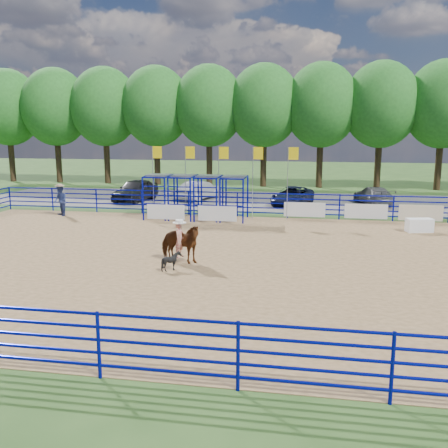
{
  "coord_description": "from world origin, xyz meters",
  "views": [
    {
      "loc": [
        4.35,
        -19.3,
        5.31
      ],
      "look_at": [
        0.78,
        1.0,
        1.3
      ],
      "focal_mm": 40.0,
      "sensor_mm": 36.0,
      "label": 1
    }
  ],
  "objects_px": {
    "car_b": "(200,190)",
    "car_c": "(293,196)",
    "spectator_cowboy": "(60,200)",
    "car_d": "(373,196)",
    "car_a": "(136,190)",
    "horse_and_rider": "(180,241)",
    "calf": "(172,261)",
    "announcer_table": "(419,225)"
  },
  "relations": [
    {
      "from": "car_c",
      "to": "car_d",
      "type": "bearing_deg",
      "value": 26.55
    },
    {
      "from": "horse_and_rider",
      "to": "car_b",
      "type": "bearing_deg",
      "value": 100.22
    },
    {
      "from": "calf",
      "to": "horse_and_rider",
      "type": "bearing_deg",
      "value": -1.41
    },
    {
      "from": "announcer_table",
      "to": "car_d",
      "type": "height_order",
      "value": "car_d"
    },
    {
      "from": "car_b",
      "to": "car_c",
      "type": "bearing_deg",
      "value": -172.68
    },
    {
      "from": "calf",
      "to": "car_d",
      "type": "xyz_separation_m",
      "value": [
        9.35,
        18.24,
        0.25
      ]
    },
    {
      "from": "announcer_table",
      "to": "horse_and_rider",
      "type": "distance_m",
      "value": 13.19
    },
    {
      "from": "horse_and_rider",
      "to": "car_a",
      "type": "height_order",
      "value": "horse_and_rider"
    },
    {
      "from": "announcer_table",
      "to": "car_b",
      "type": "bearing_deg",
      "value": 145.1
    },
    {
      "from": "horse_and_rider",
      "to": "car_d",
      "type": "bearing_deg",
      "value": 61.39
    },
    {
      "from": "calf",
      "to": "car_d",
      "type": "bearing_deg",
      "value": -27.44
    },
    {
      "from": "car_c",
      "to": "calf",
      "type": "bearing_deg",
      "value": -87.03
    },
    {
      "from": "spectator_cowboy",
      "to": "car_d",
      "type": "bearing_deg",
      "value": 22.71
    },
    {
      "from": "calf",
      "to": "spectator_cowboy",
      "type": "height_order",
      "value": "spectator_cowboy"
    },
    {
      "from": "horse_and_rider",
      "to": "car_b",
      "type": "relative_size",
      "value": 0.58
    },
    {
      "from": "announcer_table",
      "to": "car_c",
      "type": "distance_m",
      "value": 10.62
    },
    {
      "from": "car_d",
      "to": "car_a",
      "type": "bearing_deg",
      "value": -9.28
    },
    {
      "from": "car_a",
      "to": "horse_and_rider",
      "type": "bearing_deg",
      "value": -56.51
    },
    {
      "from": "horse_and_rider",
      "to": "spectator_cowboy",
      "type": "distance_m",
      "value": 13.4
    },
    {
      "from": "car_b",
      "to": "car_d",
      "type": "relative_size",
      "value": 0.97
    },
    {
      "from": "car_a",
      "to": "car_c",
      "type": "relative_size",
      "value": 1.04
    },
    {
      "from": "announcer_table",
      "to": "calf",
      "type": "bearing_deg",
      "value": -139.66
    },
    {
      "from": "car_a",
      "to": "car_b",
      "type": "height_order",
      "value": "car_a"
    },
    {
      "from": "spectator_cowboy",
      "to": "car_d",
      "type": "height_order",
      "value": "spectator_cowboy"
    },
    {
      "from": "car_c",
      "to": "car_d",
      "type": "height_order",
      "value": "car_d"
    },
    {
      "from": "car_d",
      "to": "car_c",
      "type": "bearing_deg",
      "value": -2.4
    },
    {
      "from": "spectator_cowboy",
      "to": "car_b",
      "type": "bearing_deg",
      "value": 51.21
    },
    {
      "from": "calf",
      "to": "car_a",
      "type": "height_order",
      "value": "car_a"
    },
    {
      "from": "announcer_table",
      "to": "car_c",
      "type": "bearing_deg",
      "value": 129.78
    },
    {
      "from": "announcer_table",
      "to": "spectator_cowboy",
      "type": "relative_size",
      "value": 0.68
    },
    {
      "from": "car_d",
      "to": "horse_and_rider",
      "type": "bearing_deg",
      "value": 47.92
    },
    {
      "from": "car_b",
      "to": "spectator_cowboy",
      "type": "bearing_deg",
      "value": 70.07
    },
    {
      "from": "horse_and_rider",
      "to": "calf",
      "type": "relative_size",
      "value": 3.32
    },
    {
      "from": "car_a",
      "to": "car_b",
      "type": "distance_m",
      "value": 4.7
    },
    {
      "from": "car_b",
      "to": "announcer_table",
      "type": "bearing_deg",
      "value": 163.96
    },
    {
      "from": "car_a",
      "to": "car_d",
      "type": "relative_size",
      "value": 1.08
    },
    {
      "from": "car_d",
      "to": "announcer_table",
      "type": "bearing_deg",
      "value": 84.23
    },
    {
      "from": "calf",
      "to": "car_b",
      "type": "relative_size",
      "value": 0.18
    },
    {
      "from": "calf",
      "to": "spectator_cowboy",
      "type": "xyz_separation_m",
      "value": [
        -9.84,
        10.21,
        0.59
      ]
    },
    {
      "from": "spectator_cowboy",
      "to": "car_c",
      "type": "relative_size",
      "value": 0.43
    },
    {
      "from": "announcer_table",
      "to": "calf",
      "type": "relative_size",
      "value": 1.77
    },
    {
      "from": "spectator_cowboy",
      "to": "car_d",
      "type": "distance_m",
      "value": 20.81
    }
  ]
}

